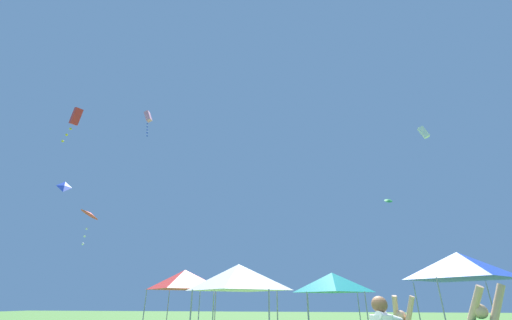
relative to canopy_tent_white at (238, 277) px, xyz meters
name	(u,v)px	position (x,y,z in m)	size (l,w,h in m)	color
canopy_tent_white	(238,277)	(0.00, 0.00, 0.00)	(2.83, 2.83, 3.03)	#9E9EA3
canopy_tent_teal	(333,282)	(3.68, 5.47, 0.07)	(2.90, 2.90, 3.11)	#9E9EA3
canopy_tent_red	(184,280)	(-4.24, 5.60, 0.29)	(3.14, 3.14, 3.36)	#9E9EA3
canopy_tent_blue	(460,266)	(8.95, 3.42, 0.60)	(3.48, 3.48, 3.73)	#9E9EA3
kite_blue_diamond	(64,186)	(-13.59, 6.06, 6.38)	(1.01, 1.01, 0.79)	blue
kite_white_box	(424,132)	(13.07, 14.13, 12.60)	(0.83, 0.53, 1.14)	white
kite_green_delta	(388,200)	(11.40, 22.93, 9.17)	(0.89, 0.75, 0.63)	green
kite_red_box	(76,117)	(-14.27, 6.20, 12.02)	(1.08, 0.93, 3.07)	red
kite_red_delta	(90,215)	(-9.16, 3.39, 3.56)	(1.38, 1.40, 2.03)	red
kite_pink_box	(148,117)	(-11.50, 11.54, 14.97)	(0.81, 0.65, 2.53)	pink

